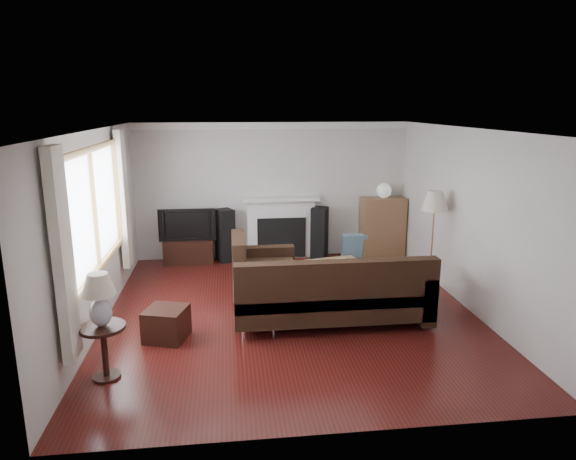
{
  "coord_description": "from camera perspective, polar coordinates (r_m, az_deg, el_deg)",
  "views": [
    {
      "loc": [
        -0.83,
        -6.61,
        2.81
      ],
      "look_at": [
        0.0,
        0.3,
        1.1
      ],
      "focal_mm": 32.0,
      "sensor_mm": 36.0,
      "label": 1
    }
  ],
  "objects": [
    {
      "name": "room",
      "position": [
        6.84,
        0.3,
        0.63
      ],
      "size": [
        5.1,
        5.6,
        2.54
      ],
      "color": "#47130F",
      "rests_on": "ground"
    },
    {
      "name": "window",
      "position": [
        6.73,
        -20.65,
        2.12
      ],
      "size": [
        0.12,
        2.74,
        1.54
      ],
      "primitive_type": "cube",
      "color": "brown",
      "rests_on": "room"
    },
    {
      "name": "curtain_near",
      "position": [
        5.33,
        -23.74,
        -2.73
      ],
      "size": [
        0.1,
        0.35,
        2.1
      ],
      "primitive_type": "cube",
      "color": "silver",
      "rests_on": "room"
    },
    {
      "name": "curtain_far",
      "position": [
        8.21,
        -17.79,
        3.24
      ],
      "size": [
        0.1,
        0.35,
        2.1
      ],
      "primitive_type": "cube",
      "color": "silver",
      "rests_on": "room"
    },
    {
      "name": "fireplace",
      "position": [
        9.57,
        -0.78,
        0.28
      ],
      "size": [
        1.4,
        0.26,
        1.15
      ],
      "primitive_type": "cube",
      "color": "white",
      "rests_on": "room"
    },
    {
      "name": "tv_stand",
      "position": [
        9.5,
        -10.95,
        -2.28
      ],
      "size": [
        0.89,
        0.4,
        0.44
      ],
      "primitive_type": "cube",
      "color": "black",
      "rests_on": "ground"
    },
    {
      "name": "television",
      "position": [
        9.37,
        -11.09,
        0.72
      ],
      "size": [
        1.0,
        0.13,
        0.58
      ],
      "primitive_type": "imported",
      "color": "black",
      "rests_on": "tv_stand"
    },
    {
      "name": "speaker_left",
      "position": [
        9.42,
        -6.99,
        -0.6
      ],
      "size": [
        0.38,
        0.41,
        0.97
      ],
      "primitive_type": "cube",
      "rotation": [
        0.0,
        0.0,
        0.43
      ],
      "color": "black",
      "rests_on": "ground"
    },
    {
      "name": "speaker_right",
      "position": [
        9.57,
        3.51,
        -0.32
      ],
      "size": [
        0.38,
        0.4,
        0.96
      ],
      "primitive_type": "cube",
      "rotation": [
        0.0,
        0.0,
        -0.43
      ],
      "color": "black",
      "rests_on": "ground"
    },
    {
      "name": "bookshelf",
      "position": [
        9.85,
        10.44,
        0.34
      ],
      "size": [
        0.81,
        0.39,
        1.12
      ],
      "primitive_type": "cube",
      "color": "brown",
      "rests_on": "ground"
    },
    {
      "name": "globe_lamp",
      "position": [
        9.71,
        10.62,
        4.33
      ],
      "size": [
        0.28,
        0.28,
        0.28
      ],
      "primitive_type": "sphere",
      "color": "white",
      "rests_on": "bookshelf"
    },
    {
      "name": "sectional_sofa",
      "position": [
        6.79,
        4.8,
        -6.62
      ],
      "size": [
        2.76,
        2.01,
        0.89
      ],
      "primitive_type": "cube",
      "color": "black",
      "rests_on": "ground"
    },
    {
      "name": "coffee_table",
      "position": [
        8.23,
        4.75,
        -4.83
      ],
      "size": [
        1.07,
        0.73,
        0.38
      ],
      "primitive_type": "cube",
      "rotation": [
        0.0,
        0.0,
        0.23
      ],
      "color": "olive",
      "rests_on": "ground"
    },
    {
      "name": "footstool",
      "position": [
        6.55,
        -13.36,
        -10.1
      ],
      "size": [
        0.58,
        0.58,
        0.39
      ],
      "primitive_type": "cube",
      "rotation": [
        0.0,
        0.0,
        -0.3
      ],
      "color": "black",
      "rests_on": "ground"
    },
    {
      "name": "floor_lamp",
      "position": [
        8.04,
        15.71,
        -1.33
      ],
      "size": [
        0.45,
        0.45,
        1.57
      ],
      "primitive_type": "cube",
      "rotation": [
        0.0,
        0.0,
        -0.13
      ],
      "color": "#AE713C",
      "rests_on": "ground"
    },
    {
      "name": "side_table",
      "position": [
        5.83,
        -19.71,
        -12.64
      ],
      "size": [
        0.47,
        0.47,
        0.59
      ],
      "primitive_type": "cube",
      "color": "black",
      "rests_on": "ground"
    },
    {
      "name": "table_lamp",
      "position": [
        5.6,
        -20.18,
        -7.35
      ],
      "size": [
        0.35,
        0.35,
        0.56
      ],
      "primitive_type": "cube",
      "color": "silver",
      "rests_on": "side_table"
    }
  ]
}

